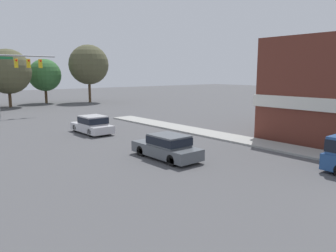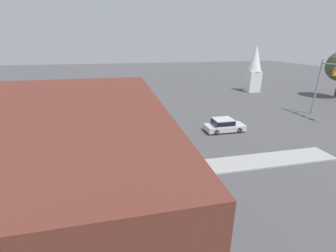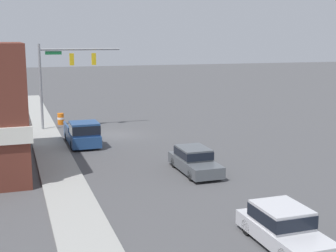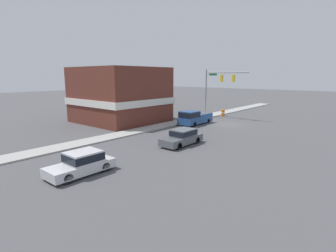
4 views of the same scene
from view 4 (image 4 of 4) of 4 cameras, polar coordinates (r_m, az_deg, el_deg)
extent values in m
plane|color=#4C4C4F|center=(37.12, 12.31, 0.38)|extent=(200.00, 200.00, 0.00)
cube|color=#9E9E99|center=(40.06, 5.12, 1.44)|extent=(2.40, 60.00, 0.14)
cylinder|color=gray|center=(42.90, 8.24, 7.01)|extent=(0.22, 0.22, 7.59)
cylinder|color=gray|center=(41.05, 12.61, 11.29)|extent=(7.05, 0.18, 0.18)
cube|color=gold|center=(41.42, 11.60, 10.13)|extent=(0.36, 0.36, 1.05)
sphere|color=red|center=(41.59, 11.75, 10.56)|extent=(0.22, 0.22, 0.22)
cube|color=gold|center=(40.51, 14.05, 10.02)|extent=(0.36, 0.36, 1.05)
sphere|color=red|center=(40.69, 14.20, 10.46)|extent=(0.22, 0.22, 0.22)
cube|color=#196B38|center=(42.19, 9.75, 10.98)|extent=(1.40, 0.04, 0.30)
cylinder|color=black|center=(23.86, 2.37, -4.36)|extent=(0.22, 0.66, 0.66)
cylinder|color=black|center=(24.86, -0.60, -3.72)|extent=(0.22, 0.66, 0.66)
cylinder|color=black|center=(26.17, 6.35, -3.05)|extent=(0.22, 0.66, 0.66)
cylinder|color=black|center=(27.08, 3.49, -2.52)|extent=(0.22, 0.66, 0.66)
cube|color=#51565B|center=(25.42, 2.97, -2.98)|extent=(1.85, 4.75, 0.66)
cube|color=#51565B|center=(25.49, 3.38, -1.42)|extent=(1.70, 2.28, 0.66)
cube|color=black|center=(25.49, 3.38, -1.42)|extent=(1.72, 2.37, 0.46)
cylinder|color=black|center=(17.61, -20.94, -10.69)|extent=(0.22, 0.66, 0.66)
cylinder|color=black|center=(19.07, -23.49, -9.23)|extent=(0.22, 0.66, 0.66)
cylinder|color=black|center=(18.99, -13.46, -8.68)|extent=(0.22, 0.66, 0.66)
cylinder|color=black|center=(20.35, -16.37, -7.50)|extent=(0.22, 0.66, 0.66)
cube|color=silver|center=(18.90, -18.51, -8.52)|extent=(1.95, 4.52, 0.63)
cube|color=silver|center=(18.83, -17.93, -6.38)|extent=(1.79, 2.17, 0.74)
cube|color=black|center=(18.83, -17.93, -6.38)|extent=(1.81, 2.26, 0.52)
cylinder|color=black|center=(34.66, 5.69, 0.40)|extent=(0.22, 0.66, 0.66)
cylinder|color=black|center=(35.77, 3.18, 0.76)|extent=(0.22, 0.66, 0.66)
cylinder|color=black|center=(37.51, 8.70, 1.12)|extent=(0.22, 0.66, 0.66)
cylinder|color=black|center=(38.53, 6.28, 1.44)|extent=(0.22, 0.66, 0.66)
cube|color=navy|center=(36.55, 6.01, 1.37)|extent=(2.13, 5.56, 0.85)
cube|color=navy|center=(35.18, 4.63, 2.49)|extent=(2.03, 2.11, 0.92)
cube|color=black|center=(35.18, 4.63, 2.49)|extent=(2.05, 2.20, 0.65)
cube|color=navy|center=(36.91, 8.38, 2.35)|extent=(0.12, 3.15, 0.35)
cube|color=navy|center=(38.00, 5.81, 2.65)|extent=(0.12, 3.15, 0.35)
cylinder|color=orange|center=(44.46, 11.84, 2.80)|extent=(0.60, 0.60, 1.08)
cylinder|color=white|center=(44.45, 11.84, 2.87)|extent=(0.61, 0.61, 0.19)
cube|color=brown|center=(39.02, -10.37, 6.71)|extent=(11.29, 10.72, 7.79)
cube|color=silver|center=(39.09, -10.33, 5.48)|extent=(11.59, 11.02, 0.90)
camera|label=1|loc=(34.68, 36.40, 6.43)|focal=35.00mm
camera|label=2|loc=(43.20, -21.66, 14.16)|focal=24.00mm
camera|label=3|loc=(25.99, -63.57, 8.10)|focal=50.00mm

